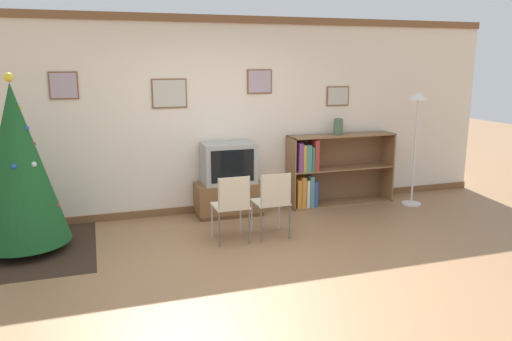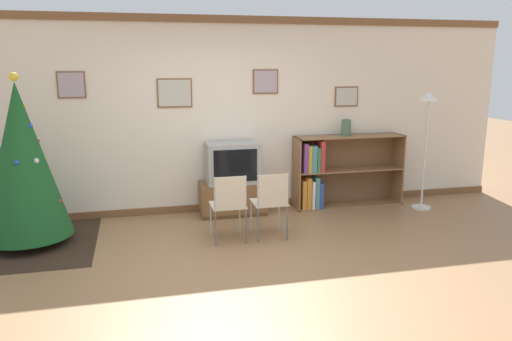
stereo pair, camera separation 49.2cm
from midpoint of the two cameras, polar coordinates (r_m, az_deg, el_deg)
name	(u,v)px [view 2 (the right image)]	position (r m, az deg, el deg)	size (l,w,h in m)	color
ground_plane	(250,269)	(5.23, 2.10, -11.26)	(24.00, 24.00, 0.00)	#936B47
wall_back	(215,116)	(6.98, -2.72, 6.24)	(8.77, 0.11, 2.70)	silver
area_rug	(31,243)	(6.38, -22.37, -7.74)	(1.50, 1.78, 0.01)	#332319
christmas_tree	(22,161)	(6.13, -23.12, 0.96)	(0.99, 0.99, 1.98)	maroon
tv_console	(233,198)	(6.95, -0.64, -3.20)	(0.92, 0.44, 0.46)	brown
television	(233,163)	(6.83, -0.65, 0.88)	(0.72, 0.43, 0.56)	#9E9E99
folding_chair_left	(229,204)	(5.82, -0.69, -3.85)	(0.40, 0.40, 0.82)	beige
folding_chair_right	(271,201)	(5.94, 4.08, -3.52)	(0.40, 0.40, 0.82)	beige
bookshelf	(330,172)	(7.39, 10.40, -0.21)	(1.63, 0.36, 1.04)	olive
vase	(346,127)	(7.39, 12.15, 4.85)	(0.14, 0.14, 0.24)	#47664C
standing_lamp	(427,120)	(7.51, 20.81, 5.39)	(0.28, 0.28, 1.68)	silver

